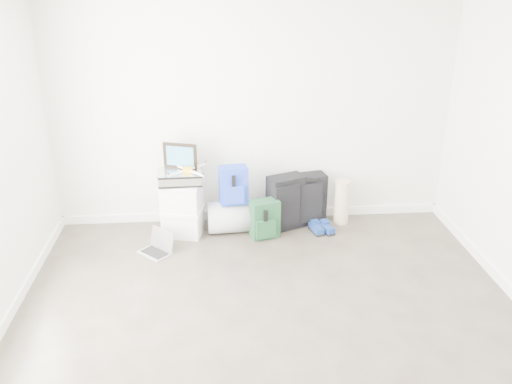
{
  "coord_description": "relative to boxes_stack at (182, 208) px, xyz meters",
  "views": [
    {
      "loc": [
        -0.43,
        -3.39,
        2.84
      ],
      "look_at": [
        -0.01,
        1.9,
        0.59
      ],
      "focal_mm": 38.0,
      "sensor_mm": 36.0,
      "label": 1
    }
  ],
  "objects": [
    {
      "name": "shoes",
      "position": [
        1.56,
        -0.08,
        -0.27
      ],
      "size": [
        0.28,
        0.26,
        0.08
      ],
      "rotation": [
        0.0,
        0.0,
        0.33
      ],
      "color": "black",
      "rests_on": "ground"
    },
    {
      "name": "blue_backpack",
      "position": [
        0.57,
        -0.01,
        0.26
      ],
      "size": [
        0.33,
        0.26,
        0.43
      ],
      "rotation": [
        0.0,
        0.0,
        0.14
      ],
      "color": "#1A30AB",
      "rests_on": "duffel_bag"
    },
    {
      "name": "ground",
      "position": [
        0.82,
        -2.13,
        -0.32
      ],
      "size": [
        5.0,
        5.0,
        0.0
      ],
      "primitive_type": "plane",
      "color": "#372D28",
      "rests_on": "ground"
    },
    {
      "name": "large_suitcase",
      "position": [
        1.17,
        0.08,
        -0.0
      ],
      "size": [
        0.46,
        0.39,
        0.63
      ],
      "rotation": [
        0.0,
        0.0,
        0.38
      ],
      "color": "black",
      "rests_on": "ground"
    },
    {
      "name": "green_backpack",
      "position": [
        0.91,
        -0.14,
        -0.11
      ],
      "size": [
        0.35,
        0.3,
        0.43
      ],
      "rotation": [
        0.0,
        0.0,
        0.28
      ],
      "color": "#163E28",
      "rests_on": "ground"
    },
    {
      "name": "briefcase",
      "position": [
        0.0,
        0.0,
        0.38
      ],
      "size": [
        0.47,
        0.35,
        0.13
      ],
      "primitive_type": "cube",
      "rotation": [
        0.0,
        0.0,
        0.03
      ],
      "color": "#B2B2B7",
      "rests_on": "boxes_stack"
    },
    {
      "name": "boxes_stack",
      "position": [
        0.0,
        0.0,
        0.0
      ],
      "size": [
        0.51,
        0.44,
        0.63
      ],
      "rotation": [
        0.0,
        0.0,
        -0.22
      ],
      "color": "silver",
      "rests_on": "ground"
    },
    {
      "name": "carry_on",
      "position": [
        1.45,
        0.18,
        -0.01
      ],
      "size": [
        0.42,
        0.32,
        0.6
      ],
      "rotation": [
        0.0,
        0.0,
        0.22
      ],
      "color": "black",
      "rests_on": "ground"
    },
    {
      "name": "duffel_bag",
      "position": [
        0.57,
        0.02,
        -0.13
      ],
      "size": [
        0.61,
        0.4,
        0.37
      ],
      "primitive_type": "cylinder",
      "rotation": [
        0.0,
        1.57,
        0.06
      ],
      "color": "gray",
      "rests_on": "ground"
    },
    {
      "name": "laptop",
      "position": [
        -0.26,
        -0.41,
        -0.26
      ],
      "size": [
        0.41,
        0.4,
        0.24
      ],
      "rotation": [
        0.0,
        0.0,
        -0.77
      ],
      "color": "silver",
      "rests_on": "ground"
    },
    {
      "name": "painting",
      "position": [
        -0.0,
        0.1,
        0.59
      ],
      "size": [
        0.37,
        0.14,
        0.29
      ],
      "rotation": [
        0.0,
        0.0,
        -0.32
      ],
      "color": "black",
      "rests_on": "briefcase"
    },
    {
      "name": "drone",
      "position": [
        0.08,
        -0.02,
        0.47
      ],
      "size": [
        0.41,
        0.41,
        0.05
      ],
      "rotation": [
        0.0,
        0.0,
        -0.06
      ],
      "color": "gold",
      "rests_on": "briefcase"
    },
    {
      "name": "rolled_rug",
      "position": [
        1.84,
        0.15,
        -0.05
      ],
      "size": [
        0.17,
        0.17,
        0.53
      ],
      "primitive_type": "cylinder",
      "color": "tan",
      "rests_on": "ground"
    },
    {
      "name": "room_envelope",
      "position": [
        0.82,
        -2.12,
        1.41
      ],
      "size": [
        4.52,
        5.02,
        2.71
      ],
      "color": "white",
      "rests_on": "ground"
    }
  ]
}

